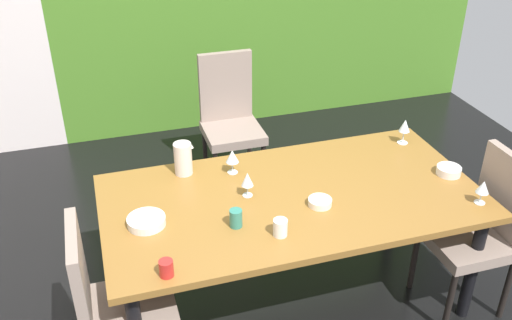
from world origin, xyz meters
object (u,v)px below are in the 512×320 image
(wine_glass_west, at_px, (232,157))
(serving_bowl_north, at_px, (449,171))
(chair_right_near, at_px, (482,226))
(wine_glass_corner, at_px, (405,126))
(dining_table, at_px, (292,206))
(pitcher_left, at_px, (183,158))
(chair_head_far, at_px, (230,116))
(wine_glass_south, at_px, (483,188))
(serving_bowl_near_shelf, at_px, (320,202))
(cup_right, at_px, (280,228))
(cup_near_window, at_px, (166,268))
(chair_left_near, at_px, (111,302))
(serving_bowl_center, at_px, (146,222))
(cup_east, at_px, (236,218))
(wine_glass_rear, at_px, (247,180))

(wine_glass_west, distance_m, serving_bowl_north, 1.27)
(chair_right_near, relative_size, wine_glass_corner, 5.95)
(chair_right_near, bearing_deg, dining_table, 72.39)
(pitcher_left, bearing_deg, chair_head_far, 62.30)
(dining_table, bearing_deg, wine_glass_corner, 22.13)
(chair_right_near, distance_m, wine_glass_south, 0.32)
(serving_bowl_near_shelf, distance_m, cup_right, 0.35)
(wine_glass_west, bearing_deg, cup_near_window, -123.61)
(chair_left_near, distance_m, serving_bowl_near_shelf, 1.18)
(chair_left_near, bearing_deg, chair_head_far, 149.31)
(wine_glass_west, xyz_separation_m, pitcher_left, (-0.27, 0.08, -0.01))
(wine_glass_west, distance_m, serving_bowl_center, 0.67)
(cup_near_window, bearing_deg, dining_table, 30.29)
(serving_bowl_center, distance_m, pitcher_left, 0.54)
(chair_right_near, distance_m, wine_glass_corner, 0.78)
(serving_bowl_near_shelf, distance_m, cup_east, 0.49)
(cup_right, xyz_separation_m, pitcher_left, (-0.35, 0.73, 0.05))
(serving_bowl_near_shelf, height_order, cup_near_window, cup_near_window)
(chair_head_far, xyz_separation_m, wine_glass_rear, (-0.26, -1.38, 0.28))
(wine_glass_west, distance_m, cup_east, 0.53)
(cup_east, xyz_separation_m, cup_near_window, (-0.40, -0.27, -0.01))
(chair_left_near, xyz_separation_m, serving_bowl_near_shelf, (1.14, 0.19, 0.22))
(chair_left_near, xyz_separation_m, serving_bowl_north, (1.99, 0.27, 0.23))
(chair_left_near, distance_m, wine_glass_rear, 0.94)
(wine_glass_west, xyz_separation_m, cup_near_window, (-0.52, -0.78, -0.07))
(wine_glass_west, bearing_deg, chair_left_near, -139.95)
(chair_left_near, bearing_deg, pitcher_left, 145.37)
(wine_glass_corner, height_order, wine_glass_rear, wine_glass_corner)
(serving_bowl_north, bearing_deg, wine_glass_rear, 173.88)
(chair_head_far, bearing_deg, pitcher_left, 62.30)
(chair_right_near, relative_size, pitcher_left, 4.99)
(pitcher_left, bearing_deg, chair_right_near, -25.15)
(chair_left_near, height_order, serving_bowl_near_shelf, chair_left_near)
(wine_glass_west, distance_m, wine_glass_rear, 0.26)
(serving_bowl_near_shelf, distance_m, cup_near_window, 0.94)
(chair_left_near, relative_size, cup_right, 10.98)
(chair_left_near, distance_m, serving_bowl_center, 0.43)
(dining_table, height_order, pitcher_left, pitcher_left)
(serving_bowl_near_shelf, bearing_deg, pitcher_left, 139.62)
(serving_bowl_north, xyz_separation_m, cup_east, (-1.33, -0.12, 0.02))
(cup_right, bearing_deg, serving_bowl_center, 156.11)
(serving_bowl_center, xyz_separation_m, cup_near_window, (0.04, -0.41, 0.02))
(dining_table, relative_size, serving_bowl_north, 14.72)
(chair_right_near, bearing_deg, serving_bowl_near_shelf, 78.22)
(wine_glass_corner, bearing_deg, wine_glass_west, -178.31)
(chair_right_near, distance_m, cup_near_window, 1.83)
(chair_right_near, relative_size, serving_bowl_north, 6.95)
(chair_head_far, height_order, serving_bowl_north, chair_head_far)
(chair_left_near, distance_m, wine_glass_corner, 2.07)
(chair_head_far, height_order, wine_glass_corner, chair_head_far)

